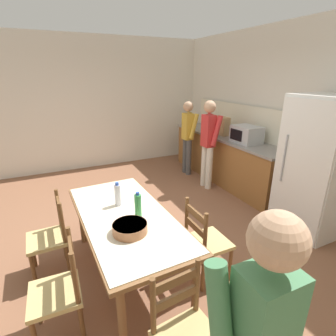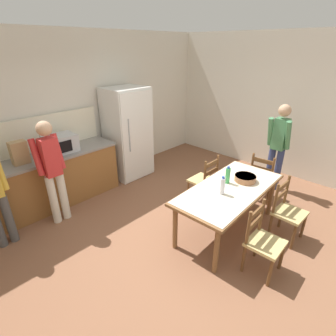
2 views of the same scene
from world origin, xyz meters
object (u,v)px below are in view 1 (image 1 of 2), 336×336
Objects in this scene: microwave at (246,134)px; serving_bowl at (130,228)px; bottle_near_centre at (118,195)px; person_at_counter at (208,140)px; chair_head_end at (186,336)px; bottle_off_centre at (138,205)px; dining_table at (126,221)px; refrigerator at (317,167)px; chair_side_near_right at (59,292)px; chair_side_near_left at (51,237)px; person_at_sink at (188,134)px; chair_side_far_right at (205,242)px; paper_bag at (223,126)px.

serving_bowl is (1.55, -2.68, -0.29)m from microwave.
bottle_near_centre is 0.16× the size of person_at_counter.
chair_head_end is 3.58m from person_at_counter.
microwave is at bearing 117.53° from bottle_off_centre.
dining_table is 2.69m from person_at_counter.
refrigerator is at bearing 15.96° from chair_head_end.
chair_side_near_right is (-0.78, -0.75, 0.00)m from chair_head_end.
person_at_sink reaches higher than chair_side_near_left.
serving_bowl is at bearing 102.28° from chair_side_near_right.
chair_head_end is 1.80m from chair_side_near_left.
chair_side_near_right is (1.67, -3.34, -0.64)m from microwave.
bottle_off_centre is 0.82m from chair_side_far_right.
bottle_near_centre is 0.35m from bottle_off_centre.
bottle_off_centre is at bearing 20.12° from bottle_near_centre.
refrigerator is at bearing 96.10° from chair_side_near_right.
chair_side_far_right is 2.51m from person_at_counter.
chair_head_end is at bearing -39.60° from paper_bag.
person_at_counter reaches higher than bottle_near_centre.
dining_table is at bearing 170.75° from serving_bowl.
chair_side_near_right is 0.85m from chair_side_near_left.
chair_side_near_left is (-0.79, -1.48, 0.00)m from chair_side_far_right.
bottle_near_centre is 0.17× the size of person_at_sink.
serving_bowl is at bearing -4.65° from bottle_near_centre.
chair_side_near_right is at bearing -85.94° from refrigerator.
bottle_off_centre is 1.22m from chair_head_end.
paper_bag is (-0.67, -0.01, 0.03)m from microwave.
bottle_near_centre is at bearing -69.47° from microwave.
paper_bag is at bearing 128.30° from bottle_off_centre.
person_at_counter is at bearing 112.17° from chair_side_near_left.
chair_side_near_left reaches higher than serving_bowl.
bottle_near_centre is 2.54m from person_at_counter.
paper_bag is at bearing 44.79° from chair_head_end.
paper_bag is 4.13m from chair_side_near_right.
bottle_near_centre is at bearing 75.96° from chair_side_near_left.
microwave is 3.79m from chair_side_near_right.
serving_bowl is 3.54m from person_at_sink.
refrigerator is 1.44m from microwave.
refrigerator reaches higher than paper_bag.
dining_table is at bearing 61.67° from chair_side_far_right.
dining_table is at bearing -65.07° from microwave.
bottle_off_centre reaches higher than serving_bowl.
chair_side_far_right is at bearing -123.93° from person_at_counter.
paper_bag is 0.40× the size of chair_head_end.
dining_table is (1.89, -2.62, -0.45)m from paper_bag.
chair_side_near_left is at bearing -102.59° from bottle_near_centre.
person_at_counter is (-1.64, 2.11, 0.27)m from dining_table.
chair_side_far_right reaches higher than serving_bowl.
chair_side_far_right is at bearing 61.74° from dining_table.
chair_head_end is at bearing 1.80° from dining_table.
person_at_sink is (-2.54, 2.02, 0.01)m from bottle_off_centre.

